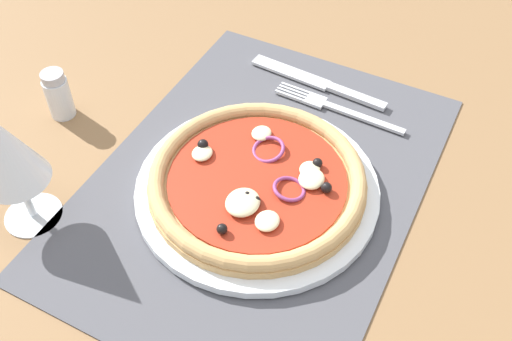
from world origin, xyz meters
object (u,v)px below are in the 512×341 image
at_px(fork, 332,107).
at_px(pepper_shaker, 58,95).
at_px(pizza, 257,180).
at_px(knife, 316,82).
at_px(plate, 257,189).
at_px(wine_glass, 6,154).

bearing_deg(fork, pepper_shaker, 30.49).
xyz_separation_m(pizza, knife, (0.21, 0.02, -0.02)).
xyz_separation_m(plate, pepper_shaker, (0.01, 0.29, 0.02)).
xyz_separation_m(pizza, fork, (0.17, -0.02, -0.02)).
bearing_deg(plate, pizza, -107.96).
bearing_deg(plate, wine_glass, 124.20).
xyz_separation_m(wine_glass, pepper_shaker, (0.15, 0.08, -0.07)).
height_order(plate, pizza, pizza).
xyz_separation_m(fork, pepper_shaker, (-0.17, 0.31, 0.03)).
bearing_deg(pizza, fork, -6.87).
bearing_deg(plate, knife, 4.59).
distance_m(pizza, fork, 0.18).
xyz_separation_m(plate, fork, (0.17, -0.02, -0.00)).
relative_size(pizza, pepper_shaker, 3.69).
distance_m(pizza, wine_glass, 0.26).
bearing_deg(knife, wine_glass, 65.59).
bearing_deg(pepper_shaker, pizza, -91.46).
distance_m(pizza, knife, 0.21).
bearing_deg(knife, pizza, 98.84).
bearing_deg(plate, fork, -7.02).
xyz_separation_m(knife, pepper_shaker, (-0.20, 0.27, 0.03)).
bearing_deg(wine_glass, fork, -36.08).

